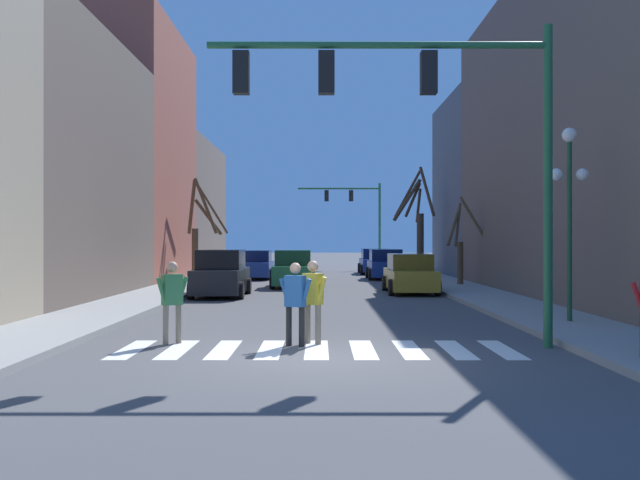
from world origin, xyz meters
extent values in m
plane|color=#4C4C4F|center=(0.00, 0.00, 0.00)|extent=(240.00, 240.00, 0.00)
cube|color=#66564C|center=(-10.33, 13.21, 4.74)|extent=(6.00, 13.25, 9.48)
cube|color=#934C3D|center=(-10.33, 25.54, 6.52)|extent=(6.00, 11.41, 13.05)
cube|color=#66564C|center=(-10.33, 38.28, 4.39)|extent=(6.00, 14.06, 8.78)
cube|color=#66564C|center=(10.33, 18.79, 5.98)|extent=(6.00, 12.40, 11.96)
cube|color=#515B66|center=(10.33, 29.95, 5.15)|extent=(6.00, 9.91, 10.30)
cube|color=white|center=(-3.60, 1.14, 0.00)|extent=(0.45, 2.60, 0.01)
cube|color=white|center=(-2.70, 1.14, 0.00)|extent=(0.45, 2.60, 0.01)
cube|color=white|center=(-1.80, 1.14, 0.00)|extent=(0.45, 2.60, 0.01)
cube|color=white|center=(-0.90, 1.14, 0.00)|extent=(0.45, 2.60, 0.01)
cube|color=white|center=(0.00, 1.14, 0.00)|extent=(0.45, 2.60, 0.01)
cube|color=white|center=(0.90, 1.14, 0.00)|extent=(0.45, 2.60, 0.01)
cube|color=white|center=(1.80, 1.14, 0.00)|extent=(0.45, 2.60, 0.01)
cube|color=white|center=(2.70, 1.14, 0.00)|extent=(0.45, 2.60, 0.01)
cube|color=white|center=(3.60, 1.14, 0.00)|extent=(0.45, 2.60, 0.01)
cylinder|color=#236038|center=(4.57, 1.39, 3.19)|extent=(0.18, 0.18, 6.39)
cylinder|color=#236038|center=(1.20, 1.39, 5.99)|extent=(6.74, 0.14, 0.14)
cube|color=black|center=(2.21, 1.39, 5.44)|extent=(0.32, 0.28, 0.84)
cube|color=black|center=(0.19, 1.39, 5.44)|extent=(0.32, 0.28, 0.84)
cube|color=black|center=(-1.49, 1.39, 5.44)|extent=(0.32, 0.28, 0.84)
cylinder|color=#236038|center=(4.57, 43.06, 3.23)|extent=(0.18, 0.18, 6.47)
cylinder|color=#236038|center=(1.49, 43.06, 6.07)|extent=(6.17, 0.14, 0.14)
cube|color=black|center=(2.41, 43.06, 5.52)|extent=(0.32, 0.28, 0.84)
cube|color=black|center=(0.56, 43.06, 5.52)|extent=(0.32, 0.28, 0.84)
cylinder|color=#1E4C2D|center=(6.19, 4.94, 2.34)|extent=(0.12, 0.12, 4.38)
sphere|color=white|center=(6.19, 4.94, 4.71)|extent=(0.36, 0.36, 0.36)
sphere|color=white|center=(5.87, 4.94, 3.74)|extent=(0.31, 0.31, 0.31)
sphere|color=white|center=(6.51, 4.94, 3.74)|extent=(0.31, 0.31, 0.31)
cube|color=navy|center=(3.68, 27.80, 0.58)|extent=(1.79, 4.16, 0.81)
cube|color=#0E1C46|center=(3.68, 27.80, 1.32)|extent=(1.65, 2.16, 0.66)
cylinder|color=black|center=(2.77, 29.09, 0.32)|extent=(0.22, 0.64, 0.64)
cylinder|color=black|center=(4.59, 29.09, 0.32)|extent=(0.22, 0.64, 0.64)
cylinder|color=black|center=(2.77, 26.51, 0.32)|extent=(0.22, 0.64, 0.64)
cylinder|color=black|center=(4.59, 26.51, 0.32)|extent=(0.22, 0.64, 0.64)
cube|color=navy|center=(3.64, 34.68, 0.57)|extent=(1.87, 4.77, 0.79)
cube|color=#0E1C46|center=(3.64, 34.68, 1.29)|extent=(1.72, 2.48, 0.65)
cylinder|color=black|center=(2.69, 36.16, 0.32)|extent=(0.22, 0.64, 0.64)
cylinder|color=black|center=(4.59, 36.16, 0.32)|extent=(0.22, 0.64, 0.64)
cylinder|color=black|center=(2.69, 33.21, 0.32)|extent=(0.22, 0.64, 0.64)
cylinder|color=black|center=(4.59, 33.21, 0.32)|extent=(0.22, 0.64, 0.64)
cube|color=navy|center=(-3.60, 28.19, 0.56)|extent=(1.95, 4.66, 0.78)
cube|color=#0E1C46|center=(-3.60, 28.19, 1.27)|extent=(1.79, 2.42, 0.63)
cylinder|color=black|center=(-4.59, 29.63, 0.32)|extent=(0.22, 0.64, 0.64)
cylinder|color=black|center=(-2.61, 29.63, 0.32)|extent=(0.22, 0.64, 0.64)
cylinder|color=black|center=(-4.59, 26.74, 0.32)|extent=(0.22, 0.64, 0.64)
cylinder|color=black|center=(-2.61, 26.74, 0.32)|extent=(0.22, 0.64, 0.64)
cube|color=#236B38|center=(-1.15, 20.69, 0.59)|extent=(1.71, 4.50, 0.83)
cube|color=#133A1E|center=(-1.15, 20.69, 1.35)|extent=(1.57, 2.34, 0.68)
cylinder|color=black|center=(-0.28, 19.30, 0.32)|extent=(0.22, 0.64, 0.64)
cylinder|color=black|center=(-2.02, 19.30, 0.32)|extent=(0.22, 0.64, 0.64)
cylinder|color=black|center=(-0.28, 22.09, 0.32)|extent=(0.22, 0.64, 0.64)
cylinder|color=black|center=(-2.02, 22.09, 0.32)|extent=(0.22, 0.64, 0.64)
cube|color=#A38423|center=(3.70, 16.81, 0.56)|extent=(1.74, 4.71, 0.78)
cube|color=#594813|center=(3.70, 16.81, 1.27)|extent=(1.60, 2.45, 0.64)
cylinder|color=black|center=(2.82, 18.28, 0.32)|extent=(0.22, 0.64, 0.64)
cylinder|color=black|center=(4.59, 18.28, 0.32)|extent=(0.22, 0.64, 0.64)
cylinder|color=black|center=(2.82, 15.35, 0.32)|extent=(0.22, 0.64, 0.64)
cylinder|color=black|center=(4.59, 15.35, 0.32)|extent=(0.22, 0.64, 0.64)
cube|color=black|center=(-3.70, 15.00, 0.62)|extent=(1.75, 4.56, 0.88)
cube|color=black|center=(-3.70, 15.00, 1.42)|extent=(1.61, 2.37, 0.72)
cylinder|color=black|center=(-4.59, 16.42, 0.32)|extent=(0.22, 0.64, 0.64)
cylinder|color=black|center=(-2.80, 16.42, 0.32)|extent=(0.22, 0.64, 0.64)
cylinder|color=black|center=(-4.59, 13.59, 0.32)|extent=(0.22, 0.64, 0.64)
cylinder|color=black|center=(-2.80, 13.59, 0.32)|extent=(0.22, 0.64, 0.64)
cylinder|color=#7A705B|center=(0.03, 1.84, 0.40)|extent=(0.12, 0.12, 0.81)
cylinder|color=#7A705B|center=(-0.19, 2.04, 0.40)|extent=(0.12, 0.12, 0.81)
cube|color=gold|center=(-0.08, 1.94, 1.13)|extent=(0.44, 0.43, 0.64)
sphere|color=tan|center=(-0.08, 1.94, 1.59)|extent=(0.23, 0.23, 0.23)
cylinder|color=gold|center=(0.09, 1.79, 1.08)|extent=(0.26, 0.25, 0.62)
cylinder|color=gold|center=(-0.25, 2.09, 1.08)|extent=(0.26, 0.25, 0.62)
cylinder|color=black|center=(-0.56, 1.65, 0.40)|extent=(0.12, 0.12, 0.79)
cylinder|color=black|center=(-0.30, 1.53, 0.40)|extent=(0.12, 0.12, 0.79)
cube|color=#235693|center=(-0.43, 1.59, 1.11)|extent=(0.44, 0.36, 0.63)
sphere|color=tan|center=(-0.43, 1.59, 1.56)|extent=(0.22, 0.22, 0.22)
cylinder|color=#235693|center=(-0.63, 1.68, 1.07)|extent=(0.28, 0.19, 0.61)
cylinder|color=#235693|center=(-0.23, 1.50, 1.07)|extent=(0.28, 0.19, 0.61)
cylinder|color=#7A705B|center=(-2.85, 2.03, 0.40)|extent=(0.12, 0.12, 0.80)
cylinder|color=#7A705B|center=(-3.08, 1.85, 0.40)|extent=(0.12, 0.12, 0.80)
cube|color=#337542|center=(-2.97, 1.94, 1.12)|extent=(0.45, 0.42, 0.63)
sphere|color=tan|center=(-2.97, 1.94, 1.58)|extent=(0.22, 0.22, 0.22)
cylinder|color=#337542|center=(-2.79, 2.08, 1.07)|extent=(0.27, 0.24, 0.61)
cylinder|color=#337542|center=(-3.15, 1.80, 1.07)|extent=(0.27, 0.24, 0.61)
cylinder|color=#473828|center=(5.92, 30.22, 1.93)|extent=(0.41, 0.41, 3.56)
cylinder|color=#473828|center=(6.25, 29.79, 4.98)|extent=(0.83, 1.04, 2.96)
cylinder|color=#473828|center=(5.19, 30.29, 4.87)|extent=(1.59, 0.29, 2.77)
cylinder|color=#473828|center=(5.54, 30.71, 4.52)|extent=(0.90, 1.16, 2.03)
cylinder|color=#473828|center=(5.90, 30.85, 4.20)|extent=(0.20, 1.39, 1.96)
cylinder|color=#473828|center=(5.13, 30.03, 4.49)|extent=(1.76, 0.61, 2.52)
cylinder|color=brown|center=(-6.28, 24.57, 1.44)|extent=(0.33, 0.33, 2.59)
cylinder|color=brown|center=(-5.45, 24.46, 3.85)|extent=(1.78, 0.34, 2.75)
cylinder|color=brown|center=(-5.75, 24.61, 3.89)|extent=(1.23, 0.26, 2.86)
cylinder|color=brown|center=(-6.55, 25.18, 3.87)|extent=(0.70, 1.40, 2.80)
cylinder|color=brown|center=(-5.66, 24.94, 3.33)|extent=(1.38, 0.95, 1.89)
cylinder|color=brown|center=(6.44, 20.52, 1.11)|extent=(0.27, 0.27, 1.92)
cylinder|color=brown|center=(7.03, 20.18, 2.98)|extent=(1.30, 0.84, 2.31)
cylinder|color=brown|center=(6.26, 20.19, 2.85)|extent=(0.46, 0.79, 2.00)
cylinder|color=brown|center=(6.05, 20.01, 2.80)|extent=(0.86, 1.17, 1.85)
camera|label=1|loc=(0.07, -13.38, 2.11)|focal=42.00mm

